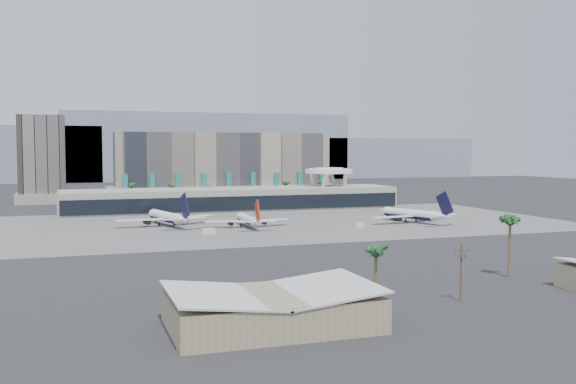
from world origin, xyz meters
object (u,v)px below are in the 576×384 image
object	(u,v)px
airliner_left	(167,217)
service_vehicle_b	(359,225)
airliner_centre	(248,219)
taxiway_sign	(384,248)
service_vehicle_a	(208,231)
airliner_right	(412,214)
utility_pole	(461,268)

from	to	relation	value
airliner_left	service_vehicle_b	xyz separation A→B (m)	(73.43, -30.33, -2.82)
airliner_centre	service_vehicle_b	xyz separation A→B (m)	(42.80, -15.31, -2.22)
service_vehicle_b	taxiway_sign	xyz separation A→B (m)	(-17.67, -56.28, -0.45)
service_vehicle_a	service_vehicle_b	size ratio (longest dim) A/B	1.27
airliner_right	service_vehicle_b	world-z (taller)	airliner_right
airliner_left	airliner_right	distance (m)	105.24
airliner_left	service_vehicle_a	world-z (taller)	airliner_left
airliner_centre	service_vehicle_b	size ratio (longest dim) A/B	9.77
service_vehicle_b	airliner_right	bearing A→B (deg)	12.43
service_vehicle_a	service_vehicle_b	bearing A→B (deg)	-6.30
airliner_right	service_vehicle_b	size ratio (longest dim) A/B	10.95
airliner_right	taxiway_sign	xyz separation A→B (m)	(-47.34, -65.49, -3.18)
airliner_centre	service_vehicle_a	size ratio (longest dim) A/B	7.67
airliner_left	service_vehicle_b	size ratio (longest dim) A/B	11.39
service_vehicle_b	airliner_centre	bearing A→B (deg)	155.50
airliner_left	taxiway_sign	xyz separation A→B (m)	(55.76, -86.61, -3.27)
airliner_left	taxiway_sign	size ratio (longest dim) A/B	18.68
airliner_right	taxiway_sign	size ratio (longest dim) A/B	17.96
utility_pole	airliner_left	distance (m)	158.96
service_vehicle_a	service_vehicle_b	world-z (taller)	service_vehicle_a
utility_pole	airliner_centre	size ratio (longest dim) A/B	0.33
airliner_left	airliner_centre	xyz separation A→B (m)	(30.63, -15.02, -0.59)
utility_pole	airliner_centre	xyz separation A→B (m)	(-8.45, 139.02, -3.95)
airliner_centre	airliner_left	bearing A→B (deg)	155.03
service_vehicle_a	service_vehicle_b	distance (m)	62.80
service_vehicle_b	taxiway_sign	world-z (taller)	service_vehicle_b
service_vehicle_a	taxiway_sign	world-z (taller)	service_vehicle_a
utility_pole	airliner_right	size ratio (longest dim) A/B	0.29
airliner_centre	airliner_right	xyz separation A→B (m)	(72.47, -6.10, 0.51)
taxiway_sign	service_vehicle_b	bearing A→B (deg)	60.01
taxiway_sign	airliner_centre	bearing A→B (deg)	96.78
airliner_right	taxiway_sign	bearing A→B (deg)	-143.69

